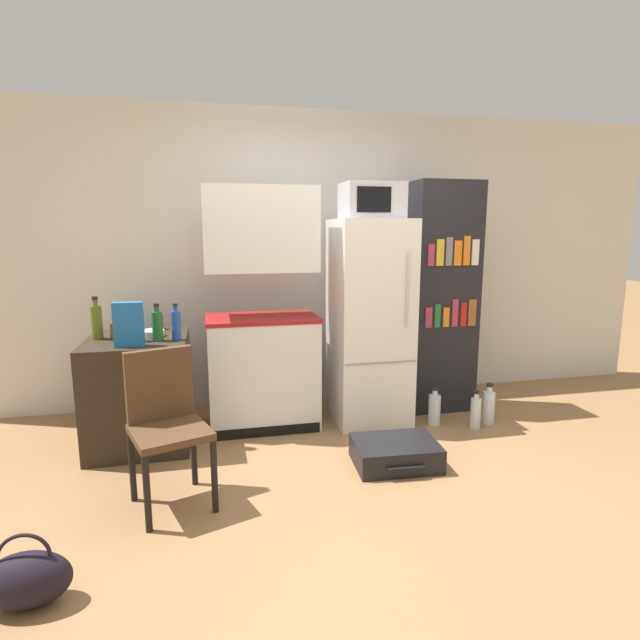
% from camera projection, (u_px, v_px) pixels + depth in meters
% --- Properties ---
extents(ground_plane, '(24.00, 24.00, 0.00)m').
position_uv_depth(ground_plane, '(383.00, 503.00, 2.90)').
color(ground_plane, olive).
extents(wall_back, '(6.40, 0.10, 2.60)m').
position_uv_depth(wall_back, '(334.00, 259.00, 4.63)').
color(wall_back, silver).
rests_on(wall_back, ground_plane).
extents(side_table, '(0.70, 0.78, 0.79)m').
position_uv_depth(side_table, '(140.00, 390.00, 3.68)').
color(side_table, '#2D2319').
rests_on(side_table, ground_plane).
extents(kitchen_hutch, '(0.87, 0.52, 1.88)m').
position_uv_depth(kitchen_hutch, '(262.00, 320.00, 3.92)').
color(kitchen_hutch, white).
rests_on(kitchen_hutch, ground_plane).
extents(refrigerator, '(0.59, 0.63, 1.65)m').
position_uv_depth(refrigerator, '(369.00, 322.00, 4.07)').
color(refrigerator, white).
rests_on(refrigerator, ground_plane).
extents(microwave, '(0.46, 0.37, 0.28)m').
position_uv_depth(microwave, '(372.00, 201.00, 3.89)').
color(microwave, '#B7B7BC').
rests_on(microwave, refrigerator).
extents(bookshelf, '(0.56, 0.36, 1.96)m').
position_uv_depth(bookshelf, '(441.00, 298.00, 4.31)').
color(bookshelf, black).
rests_on(bookshelf, ground_plane).
extents(bottle_clear_short, '(0.06, 0.06, 0.22)m').
position_uv_depth(bottle_clear_short, '(138.00, 329.00, 3.48)').
color(bottle_clear_short, silver).
rests_on(bottle_clear_short, side_table).
extents(bottle_ketchup_red, '(0.06, 0.06, 0.14)m').
position_uv_depth(bottle_ketchup_red, '(159.00, 321.00, 3.92)').
color(bottle_ketchup_red, '#AD1914').
rests_on(bottle_ketchup_red, side_table).
extents(bottle_blue_soda, '(0.06, 0.06, 0.26)m').
position_uv_depth(bottle_blue_soda, '(176.00, 325.00, 3.52)').
color(bottle_blue_soda, '#1E47A3').
rests_on(bottle_blue_soda, side_table).
extents(bottle_olive_oil, '(0.08, 0.08, 0.31)m').
position_uv_depth(bottle_olive_oil, '(97.00, 321.00, 3.55)').
color(bottle_olive_oil, '#566619').
rests_on(bottle_olive_oil, side_table).
extents(bottle_amber_beer, '(0.08, 0.08, 0.14)m').
position_uv_depth(bottle_amber_beer, '(116.00, 330.00, 3.58)').
color(bottle_amber_beer, brown).
rests_on(bottle_amber_beer, side_table).
extents(bottle_green_tall, '(0.07, 0.07, 0.27)m').
position_uv_depth(bottle_green_tall, '(157.00, 325.00, 3.49)').
color(bottle_green_tall, '#1E6028').
rests_on(bottle_green_tall, side_table).
extents(bowl, '(0.17, 0.17, 0.05)m').
position_uv_depth(bowl, '(153.00, 333.00, 3.66)').
color(bowl, silver).
rests_on(bowl, side_table).
extents(cereal_box, '(0.19, 0.07, 0.30)m').
position_uv_depth(cereal_box, '(129.00, 324.00, 3.32)').
color(cereal_box, '#1E66A8').
rests_on(cereal_box, side_table).
extents(chair, '(0.51, 0.51, 0.89)m').
position_uv_depth(chair, '(165.00, 414.00, 2.85)').
color(chair, black).
rests_on(chair, ground_plane).
extents(suitcase_large_flat, '(0.58, 0.46, 0.16)m').
position_uv_depth(suitcase_large_flat, '(395.00, 453.00, 3.36)').
color(suitcase_large_flat, black).
rests_on(suitcase_large_flat, ground_plane).
extents(handbag, '(0.36, 0.20, 0.33)m').
position_uv_depth(handbag, '(26.00, 579.00, 2.08)').
color(handbag, black).
rests_on(handbag, ground_plane).
extents(water_bottle_front, '(0.10, 0.10, 0.34)m').
position_uv_depth(water_bottle_front, '(488.00, 406.00, 4.07)').
color(water_bottle_front, silver).
rests_on(water_bottle_front, ground_plane).
extents(water_bottle_middle, '(0.10, 0.10, 0.31)m').
position_uv_depth(water_bottle_middle, '(434.00, 409.00, 4.05)').
color(water_bottle_middle, silver).
rests_on(water_bottle_middle, ground_plane).
extents(water_bottle_back, '(0.08, 0.08, 0.31)m').
position_uv_depth(water_bottle_back, '(476.00, 412.00, 3.97)').
color(water_bottle_back, silver).
rests_on(water_bottle_back, ground_plane).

